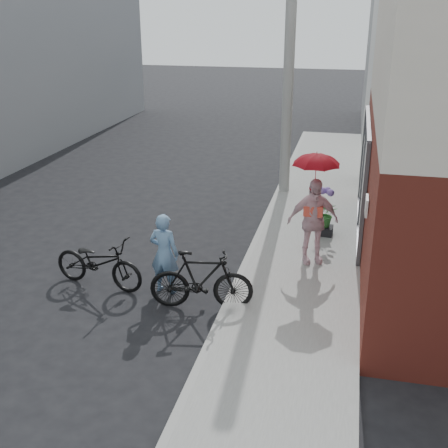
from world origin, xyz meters
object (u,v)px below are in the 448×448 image
(bike_right, at_px, (201,280))
(kimono_woman, at_px, (313,221))
(bike_left, at_px, (98,262))
(officer, at_px, (164,254))
(planter, at_px, (324,230))
(utility_pole, at_px, (289,65))

(bike_right, bearing_deg, kimono_woman, -48.52)
(bike_right, height_order, kimono_woman, kimono_woman)
(bike_left, height_order, bike_right, bike_right)
(bike_right, bearing_deg, officer, 52.09)
(officer, height_order, planter, officer)
(kimono_woman, bearing_deg, bike_left, -175.42)
(planter, bearing_deg, bike_right, -117.71)
(kimono_woman, height_order, planter, kimono_woman)
(bike_right, relative_size, planter, 4.96)
(utility_pole, bearing_deg, bike_left, -113.15)
(kimono_woman, distance_m, planter, 1.71)
(bike_left, bearing_deg, utility_pole, -13.20)
(officer, bearing_deg, bike_right, 158.12)
(kimono_woman, xyz_separation_m, planter, (0.19, 1.51, -0.77))
(planter, bearing_deg, kimono_woman, -97.04)
(bike_right, distance_m, planter, 4.09)
(bike_left, bearing_deg, kimono_woman, -55.54)
(officer, bearing_deg, kimono_woman, -139.90)
(kimono_woman, bearing_deg, planter, 63.03)
(bike_left, distance_m, kimono_woman, 4.20)
(bike_right, bearing_deg, utility_pole, -14.49)
(bike_left, relative_size, planter, 5.13)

